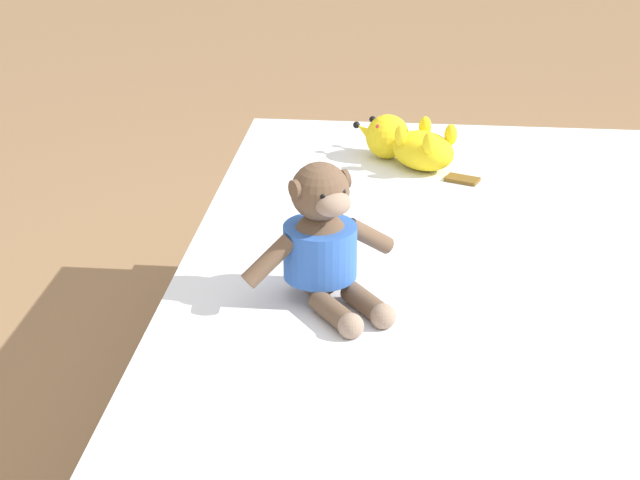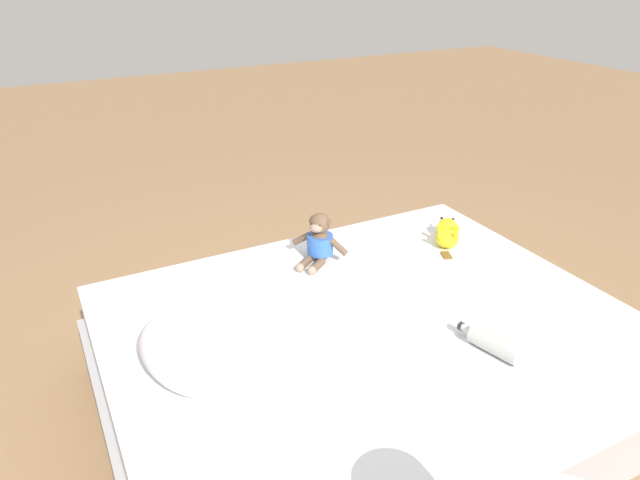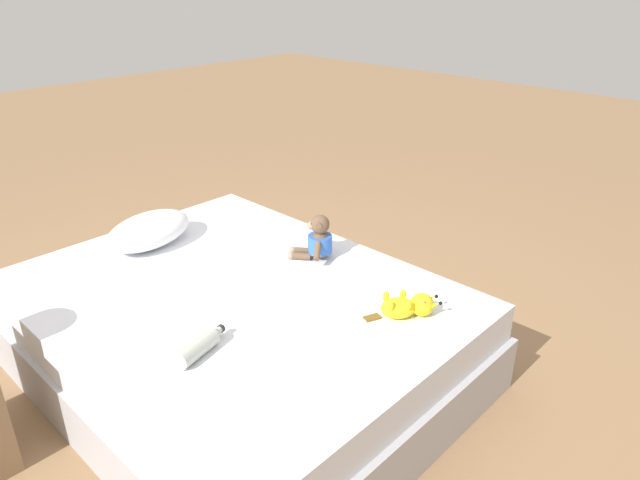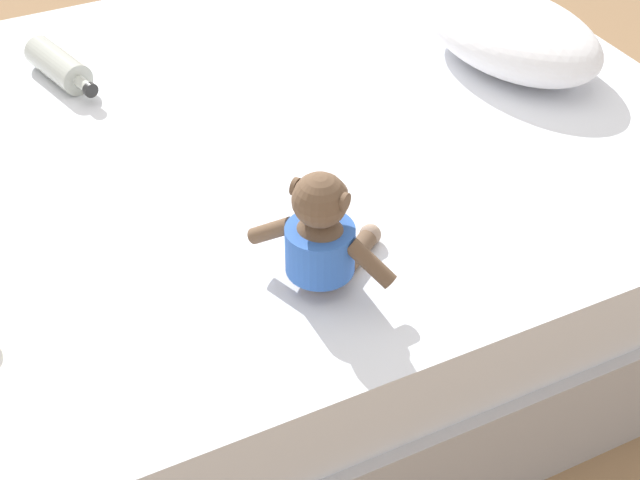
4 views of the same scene
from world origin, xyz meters
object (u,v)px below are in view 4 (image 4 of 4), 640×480
bed (244,215)px  glass_bottle (59,66)px  plush_monkey (323,238)px  pillow (512,33)px

bed → glass_bottle: size_ratio=7.93×
plush_monkey → glass_bottle: size_ratio=0.99×
bed → pillow: pillow is taller
pillow → plush_monkey: (0.50, -0.75, 0.02)m
plush_monkey → glass_bottle: (-0.91, -0.24, -0.06)m
bed → plush_monkey: plush_monkey is taller
bed → glass_bottle: (-0.40, -0.29, 0.26)m
pillow → plush_monkey: bearing=-56.3°
plush_monkey → bed: bearing=174.6°
bed → pillow: (0.01, 0.70, 0.31)m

